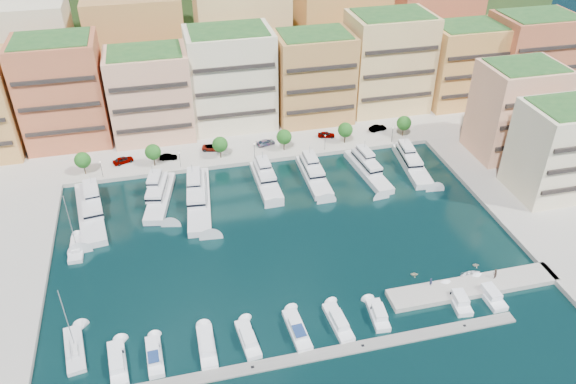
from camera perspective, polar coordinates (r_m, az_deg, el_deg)
The scene contains 60 objects.
ground at distance 113.70m, azimuth -0.44°, elevation -4.78°, with size 400.00×400.00×0.00m, color black.
north_quay at distance 165.80m, azimuth -5.41°, elevation 8.38°, with size 220.00×64.00×2.00m, color #9E998E.
east_quay at distance 133.93m, azimuth 27.25°, elevation -2.43°, with size 34.00×76.00×2.00m, color #9E998E.
hillside at distance 209.87m, azimuth -7.54°, elevation 13.84°, with size 240.00×40.00×58.00m, color #223D18.
south_pontoon at distance 92.37m, azimuth 2.11°, elevation -16.45°, with size 72.00×2.20×0.35m, color gray.
finger_pier at distance 108.22m, azimuth 18.26°, elevation -9.29°, with size 32.00×5.00×2.00m, color #9E998E.
apartment_1 at distance 151.54m, azimuth -21.95°, elevation 9.43°, with size 20.00×16.50×26.80m.
apartment_2 at distance 148.59m, azimuth -13.82°, elevation 9.62°, with size 20.00×15.50×22.80m.
apartment_3 at distance 150.90m, azimuth -5.84°, elevation 11.44°, with size 22.00×16.50×25.80m.
apartment_4 at distance 153.66m, azimuth 2.59°, elevation 11.60°, with size 20.00×15.50×23.80m.
apartment_5 at distance 161.97m, azimuth 10.11°, elevation 12.89°, with size 22.00×16.50×26.80m.
apartment_6 at distance 170.67m, azimuth 17.29°, elevation 12.27°, with size 20.00×15.50×22.80m.
apartment_7 at distance 179.53m, azimuth 23.35°, elevation 12.43°, with size 22.00×16.50×24.80m.
apartment_east_a at distance 146.66m, azimuth 22.10°, elevation 7.73°, with size 18.00×14.50×22.80m.
apartment_east_b at distance 134.62m, azimuth 26.02°, elevation 3.89°, with size 18.00×14.50×20.80m.
backblock_0 at distance 173.20m, azimuth -25.08°, elevation 12.24°, with size 26.00×18.00×30.00m, color #F9E5C0.
backblock_1 at distance 169.71m, azimuth -14.98°, elevation 13.86°, with size 26.00×18.00×30.00m, color #BF8247.
backblock_2 at distance 171.47m, azimuth -4.65°, elevation 15.08°, with size 26.00×18.00×30.00m, color #EECA7E.
backblock_3 at distance 178.33m, azimuth 5.26°, elevation 15.80°, with size 26.00×18.00×30.00m, color #D6924E.
backblock_4 at distance 189.75m, azimuth 14.25°, elevation 16.06°, with size 26.00×18.00×30.00m, color #B35C3B.
tree_0 at distance 138.52m, azimuth -20.14°, elevation 3.06°, with size 3.80×3.80×5.65m.
tree_1 at distance 137.13m, azimuth -13.56°, elevation 3.97°, with size 3.80×3.80×5.65m.
tree_2 at distance 137.60m, azimuth -6.93°, elevation 4.83°, with size 3.80×3.80×5.65m.
tree_3 at distance 139.91m, azimuth -0.40°, elevation 5.61°, with size 3.80×3.80×5.65m.
tree_4 at distance 143.97m, azimuth 5.84°, elevation 6.30°, with size 3.80×3.80×5.65m.
tree_5 at distance 149.64m, azimuth 11.70°, elevation 6.87°, with size 3.80×3.80×5.65m.
lamppost_0 at distance 136.46m, azimuth -18.48°, elevation 2.48°, with size 0.30×0.30×4.20m.
lamppost_1 at distance 135.53m, azimuth -10.96°, elevation 3.50°, with size 0.30×0.30×4.20m.
lamppost_2 at distance 136.99m, azimuth -3.45°, elevation 4.45°, with size 0.30×0.30×4.20m.
lamppost_3 at distance 140.75m, azimuth 3.80°, elevation 5.30°, with size 0.30×0.30×4.20m.
lamppost_4 at distance 146.64m, azimuth 10.58°, elevation 6.01°, with size 0.30×0.30×4.20m.
yacht_0 at distance 127.29m, azimuth -19.46°, elevation -1.59°, with size 7.79×23.64×7.30m.
yacht_1 at distance 127.74m, azimuth -12.91°, elevation -0.28°, with size 8.04×19.27×7.30m.
yacht_2 at distance 125.51m, azimuth -9.11°, elevation -0.40°, with size 7.02×25.01×7.30m.
yacht_3 at distance 130.10m, azimuth -2.31°, elevation 1.40°, with size 4.72×16.85×7.30m.
yacht_4 at distance 131.97m, azimuth 2.58°, elevation 1.85°, with size 4.63×17.96×7.30m.
yacht_5 at distance 135.21m, azimuth 8.02°, elevation 2.44°, with size 5.85×19.70×7.30m.
yacht_6 at distance 139.46m, azimuth 12.40°, elevation 2.99°, with size 6.33×19.63×7.30m.
cruiser_0 at distance 94.62m, azimuth -16.91°, elevation -16.33°, with size 3.45×9.18×2.55m.
cruiser_1 at distance 94.04m, azimuth -13.39°, elevation -15.96°, with size 2.76×8.15×2.66m.
cruiser_2 at distance 93.84m, azimuth -8.23°, elevation -15.31°, with size 2.59×8.89×2.55m.
cruiser_3 at distance 94.20m, azimuth -4.08°, elevation -14.70°, with size 3.24×8.36×2.55m.
cruiser_4 at distance 95.24m, azimuth 0.94°, elevation -13.86°, with size 3.11×9.22×2.66m.
cruiser_5 at distance 96.76m, azimuth 5.14°, elevation -13.08°, with size 3.14×8.95×2.55m.
cruiser_6 at distance 98.75m, azimuth 9.14°, elevation -12.25°, with size 3.14×7.33×2.55m.
cruiser_8 at distance 104.38m, azimuth 16.92°, elevation -10.48°, with size 3.49×7.48×2.55m.
cruiser_9 at distance 107.15m, azimuth 19.78°, elevation -9.78°, with size 2.84×7.99×2.55m.
sailboat_2 at distance 118.14m, azimuth -20.65°, elevation -5.48°, with size 2.85×8.28×13.20m.
sailboat_0 at distance 98.87m, azimuth -20.85°, elevation -14.79°, with size 4.21×10.18×13.20m.
tender_1 at distance 107.73m, azimuth 12.70°, elevation -8.13°, with size 1.28×1.49×0.78m, color beige.
tender_2 at distance 110.35m, azimuth 18.12°, elevation -7.99°, with size 2.83×3.96×0.82m, color white.
tender_3 at distance 112.89m, azimuth 18.53°, elevation -7.03°, with size 1.16×1.35×0.71m, color #C4B296.
car_0 at distance 141.60m, azimuth -16.41°, elevation 3.14°, with size 1.97×4.90×1.67m, color gray.
car_1 at distance 140.49m, azimuth -12.07°, elevation 3.51°, with size 1.47×4.20×1.39m, color gray.
car_2 at distance 142.67m, azimuth -7.70°, elevation 4.50°, with size 2.37×5.15×1.43m, color gray.
car_3 at distance 143.79m, azimuth -2.27°, elevation 5.05°, with size 2.03×4.99×1.45m, color gray.
car_4 at distance 147.73m, azimuth 3.91°, elevation 5.85°, with size 1.77×4.41×1.50m, color gray.
car_5 at distance 152.49m, azimuth 9.10°, elevation 6.44°, with size 1.66×4.77×1.57m, color gray.
person_0 at distance 104.68m, azimuth 14.31°, elevation -8.84°, with size 0.60×0.40×1.65m, color #212843.
person_1 at distance 109.50m, azimuth 20.27°, elevation -7.80°, with size 0.95×0.74×1.96m, color #4B362D.
Camera 1 is at (-20.02, -86.43, 71.12)m, focal length 35.00 mm.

